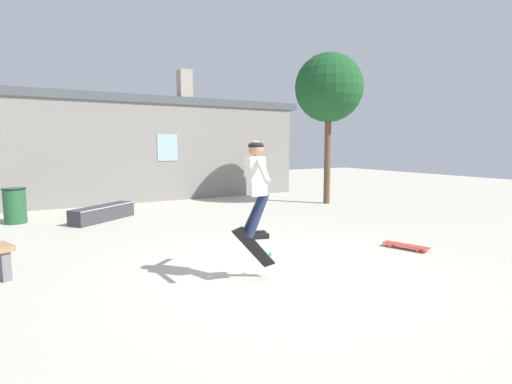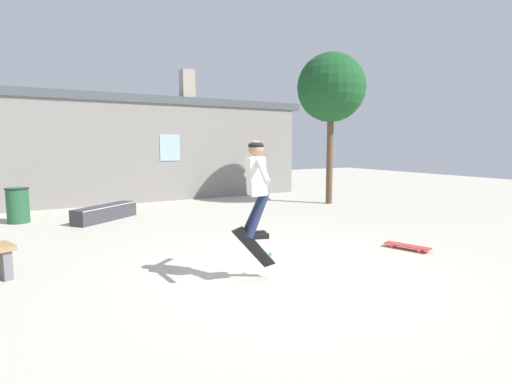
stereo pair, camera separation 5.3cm
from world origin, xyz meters
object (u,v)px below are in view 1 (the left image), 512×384
(tree_right, at_px, (329,88))
(skateboard_flipping, at_px, (254,247))
(skate_ledge, at_px, (103,213))
(trash_bin, at_px, (15,205))
(skateboard_resting, at_px, (406,245))
(skater, at_px, (256,181))

(tree_right, bearing_deg, skateboard_flipping, -138.33)
(tree_right, height_order, skate_ledge, tree_right)
(trash_bin, height_order, skateboard_resting, trash_bin)
(skater, height_order, skateboard_flipping, skater)
(skate_ledge, height_order, trash_bin, trash_bin)
(skate_ledge, xyz_separation_m, skateboard_flipping, (1.09, -5.85, 0.28))
(skater, xyz_separation_m, skateboard_flipping, (0.02, 0.09, -0.99))
(tree_right, height_order, skateboard_resting, tree_right)
(tree_right, distance_m, skater, 8.27)
(skate_ledge, bearing_deg, skater, -116.45)
(skater, relative_size, skateboard_resting, 1.59)
(trash_bin, bearing_deg, skater, -65.71)
(tree_right, distance_m, skateboard_flipping, 8.53)
(skate_ledge, distance_m, skateboard_flipping, 5.95)
(tree_right, relative_size, skater, 3.55)
(tree_right, distance_m, skate_ledge, 7.85)
(tree_right, xyz_separation_m, trash_bin, (-8.91, 1.36, -3.28))
(tree_right, height_order, skateboard_flipping, tree_right)
(skateboard_resting, bearing_deg, skateboard_flipping, -107.79)
(skate_ledge, bearing_deg, skateboard_flipping, -116.14)
(tree_right, relative_size, skateboard_resting, 5.64)
(tree_right, distance_m, skateboard_resting, 6.92)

